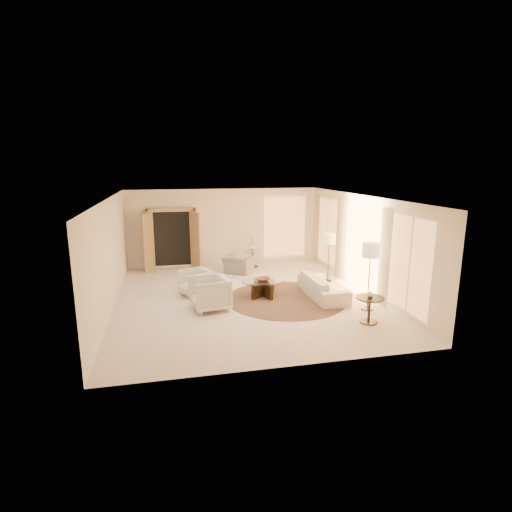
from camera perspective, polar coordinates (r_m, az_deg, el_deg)
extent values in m
cube|color=silver|center=(11.24, -1.56, -6.07)|extent=(7.00, 8.00, 0.02)
cube|color=white|center=(10.67, -1.65, 8.36)|extent=(7.00, 8.00, 0.02)
cube|color=#EFE2C8|center=(14.75, -4.54, 4.11)|extent=(7.00, 0.04, 2.80)
cube|color=#EFE2C8|center=(7.11, 4.51, -5.53)|extent=(7.00, 0.04, 2.80)
cube|color=#EFE2C8|center=(10.79, -20.18, 0.10)|extent=(0.04, 8.00, 2.80)
cube|color=#EFE2C8|center=(12.01, 15.03, 1.69)|extent=(0.04, 8.00, 2.80)
cube|color=tan|center=(14.56, -11.89, 2.48)|extent=(1.80, 0.12, 2.16)
cube|color=tan|center=(14.32, -15.06, 1.94)|extent=(0.35, 0.66, 2.00)
cube|color=tan|center=(14.33, -8.67, 2.24)|extent=(0.35, 0.66, 2.00)
cylinder|color=#3A2319|center=(11.19, 4.27, -6.10)|extent=(3.58, 3.58, 0.01)
imported|color=silver|center=(11.40, 9.53, -4.32)|extent=(0.83, 2.08, 0.61)
imported|color=silver|center=(11.52, -8.67, -3.57)|extent=(0.98, 1.00, 0.82)
imported|color=silver|center=(10.33, -6.57, -5.09)|extent=(0.96, 1.01, 0.94)
imported|color=gray|center=(13.71, -2.53, -0.81)|extent=(1.09, 1.00, 0.80)
cube|color=black|center=(11.32, 1.03, -4.77)|extent=(0.36, 0.92, 0.42)
cube|color=black|center=(11.32, 1.03, -4.77)|extent=(0.79, 0.63, 0.42)
cylinder|color=white|center=(11.25, 1.03, -3.61)|extent=(1.56, 1.56, 0.02)
cylinder|color=black|center=(9.93, 15.76, -9.03)|extent=(0.42, 0.42, 0.03)
cylinder|color=black|center=(9.83, 15.86, -7.46)|extent=(0.06, 0.06, 0.59)
cylinder|color=black|center=(9.73, 15.97, -5.77)|extent=(0.66, 0.66, 0.03)
cylinder|color=black|center=(14.61, -0.47, -1.48)|extent=(0.40, 0.40, 0.03)
cylinder|color=black|center=(14.54, -0.47, -0.41)|extent=(0.06, 0.06, 0.57)
cylinder|color=white|center=(14.48, -0.48, 0.74)|extent=(0.52, 0.52, 0.03)
cylinder|color=black|center=(13.02, 10.20, -3.50)|extent=(0.26, 0.26, 0.03)
cylinder|color=black|center=(12.85, 10.31, -0.74)|extent=(0.03, 0.03, 1.32)
cylinder|color=beige|center=(12.70, 10.44, 2.49)|extent=(0.38, 0.38, 0.32)
cylinder|color=black|center=(10.76, 15.57, -7.29)|extent=(0.30, 0.30, 0.03)
cylinder|color=black|center=(10.54, 15.80, -3.59)|extent=(0.03, 0.03, 1.48)
cylinder|color=beige|center=(10.35, 16.08, 0.80)|extent=(0.42, 0.42, 0.36)
imported|color=brown|center=(11.23, 1.04, -3.34)|extent=(0.48, 0.48, 0.09)
imported|color=white|center=(9.70, 16.00, -5.25)|extent=(0.18, 0.18, 0.16)
imported|color=white|center=(14.45, -0.48, 1.22)|extent=(0.23, 0.23, 0.23)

